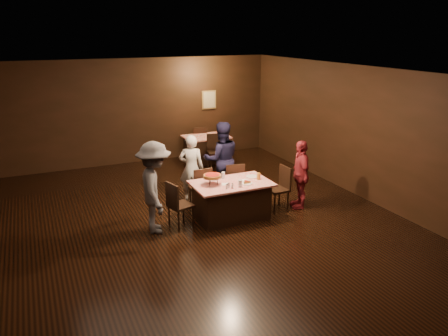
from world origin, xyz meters
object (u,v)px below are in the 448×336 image
at_px(back_table, 206,149).
at_px(chair_end_left, 181,204).
at_px(main_table, 231,200).
at_px(chair_back_far, 199,141).
at_px(chair_far_right, 233,182).
at_px(chair_end_right, 277,188).
at_px(plate_empty, 252,177).
at_px(diner_white_jacket, 191,168).
at_px(glass_front_left, 240,184).
at_px(diner_red_shirt, 300,174).
at_px(glass_back, 223,175).
at_px(chair_back_near, 216,152).
at_px(diner_navy_hoodie, 222,159).
at_px(diner_grey_knit, 155,188).
at_px(pizza_stand, 212,176).
at_px(glass_amber, 259,176).
at_px(chair_far_left, 200,187).

height_order(back_table, chair_end_left, chair_end_left).
height_order(main_table, chair_back_far, chair_back_far).
bearing_deg(chair_far_right, chair_end_right, 144.02).
height_order(main_table, chair_end_left, chair_end_left).
bearing_deg(main_table, plate_empty, 15.26).
distance_m(diner_white_jacket, glass_front_left, 1.62).
height_order(main_table, diner_red_shirt, diner_red_shirt).
distance_m(back_table, glass_front_left, 4.43).
bearing_deg(diner_white_jacket, plate_empty, 155.71).
relative_size(glass_front_left, glass_back, 1.00).
distance_m(chair_back_near, diner_navy_hoodie, 2.17).
bearing_deg(diner_grey_knit, chair_back_far, -20.00).
bearing_deg(plate_empty, glass_back, 165.96).
relative_size(back_table, chair_far_right, 1.37).
relative_size(diner_white_jacket, pizza_stand, 4.05).
distance_m(chair_back_near, glass_amber, 3.40).
bearing_deg(diner_navy_hoodie, chair_end_right, 131.80).
bearing_deg(back_table, main_table, -104.75).
xyz_separation_m(main_table, chair_far_left, (-0.40, 0.75, 0.09)).
bearing_deg(diner_grey_knit, pizza_stand, -78.52).
xyz_separation_m(chair_back_far, diner_red_shirt, (0.56, -4.69, 0.28)).
height_order(diner_white_jacket, glass_back, diner_white_jacket).
relative_size(diner_grey_knit, glass_front_left, 12.75).
bearing_deg(back_table, chair_far_left, -114.10).
relative_size(glass_front_left, glass_amber, 1.00).
bearing_deg(diner_white_jacket, glass_back, 135.38).
xyz_separation_m(plate_empty, glass_front_left, (-0.50, -0.45, 0.06)).
height_order(back_table, chair_back_far, chair_back_far).
relative_size(diner_navy_hoodie, plate_empty, 7.05).
relative_size(chair_far_left, plate_empty, 3.80).
distance_m(chair_far_right, diner_white_jacket, 1.00).
bearing_deg(diner_grey_knit, back_table, -23.60).
bearing_deg(glass_back, chair_far_right, 45.00).
bearing_deg(glass_front_left, pizza_stand, 142.13).
relative_size(chair_far_left, glass_amber, 6.79).
bearing_deg(chair_back_near, chair_end_right, -77.86).
bearing_deg(chair_back_far, main_table, 84.84).
relative_size(diner_white_jacket, glass_front_left, 10.98).
relative_size(main_table, glass_front_left, 11.43).
distance_m(main_table, pizza_stand, 0.70).
relative_size(diner_navy_hoodie, glass_front_left, 12.59).
distance_m(main_table, diner_white_jacket, 1.37).
bearing_deg(back_table, chair_end_right, -89.31).
distance_m(chair_far_left, glass_back, 0.68).
bearing_deg(diner_white_jacket, main_table, 132.80).
bearing_deg(diner_white_jacket, chair_far_right, 172.83).
xyz_separation_m(back_table, glass_front_left, (-1.00, -4.30, 0.46)).
bearing_deg(diner_grey_knit, chair_back_near, -28.89).
relative_size(chair_end_left, chair_end_right, 1.00).
height_order(diner_navy_hoodie, plate_empty, diner_navy_hoodie).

